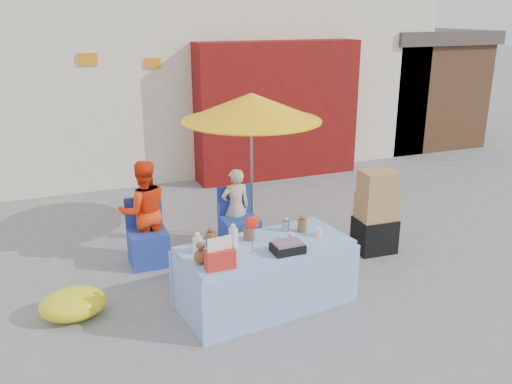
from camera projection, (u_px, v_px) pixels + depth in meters
name	position (u px, v px, depth m)	size (l,w,h in m)	color
ground	(250.00, 291.00, 6.36)	(80.00, 80.00, 0.00)	slate
backdrop	(150.00, 12.00, 12.17)	(14.00, 8.00, 7.80)	silver
market_table	(265.00, 274.00, 5.96)	(1.99, 1.12, 1.15)	#92B0EA
chair_left	(148.00, 245.00, 6.98)	(0.48, 0.47, 0.85)	#213698
chair_right	(239.00, 231.00, 7.42)	(0.48, 0.47, 0.85)	#213698
vendor_orange	(144.00, 211.00, 6.97)	(0.65, 0.51, 1.35)	#FA330D
vendor_beige	(236.00, 208.00, 7.45)	(0.40, 0.27, 1.11)	#CAB38F
umbrella	(252.00, 108.00, 7.26)	(1.90, 1.90, 2.09)	gray
box_stack	(376.00, 215.00, 7.26)	(0.54, 0.45, 1.14)	black
tarp_bundle	(73.00, 304.00, 5.77)	(0.70, 0.56, 0.32)	yellow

